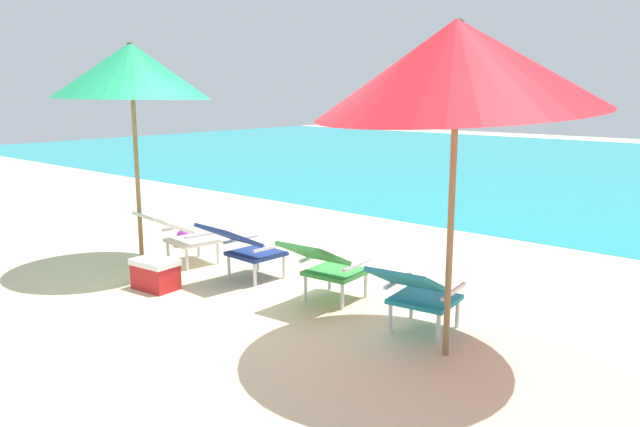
{
  "coord_description": "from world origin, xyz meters",
  "views": [
    {
      "loc": [
        4.31,
        -4.4,
        2.06
      ],
      "look_at": [
        0.0,
        0.55,
        0.75
      ],
      "focal_mm": 35.2,
      "sensor_mm": 36.0,
      "label": 1
    }
  ],
  "objects_px": {
    "lounge_chair_near_left": "(244,245)",
    "cooler_box": "(156,274)",
    "beach_umbrella_right": "(457,67)",
    "beach_ball": "(185,237)",
    "lounge_chair_far_left": "(179,233)",
    "lounge_chair_near_right": "(326,264)",
    "lounge_chair_far_right": "(417,291)",
    "beach_umbrella_left": "(131,71)"
  },
  "relations": [
    {
      "from": "lounge_chair_near_left",
      "to": "beach_umbrella_right",
      "type": "xyz_separation_m",
      "value": [
        2.62,
        -0.25,
        1.81
      ]
    },
    {
      "from": "lounge_chair_far_left",
      "to": "lounge_chair_near_left",
      "type": "relative_size",
      "value": 1.04
    },
    {
      "from": "beach_umbrella_left",
      "to": "beach_umbrella_right",
      "type": "relative_size",
      "value": 0.93
    },
    {
      "from": "lounge_chair_far_left",
      "to": "beach_ball",
      "type": "height_order",
      "value": "lounge_chair_far_left"
    },
    {
      "from": "beach_umbrella_right",
      "to": "beach_umbrella_left",
      "type": "bearing_deg",
      "value": -177.85
    },
    {
      "from": "lounge_chair_near_right",
      "to": "lounge_chair_far_right",
      "type": "distance_m",
      "value": 1.11
    },
    {
      "from": "lounge_chair_near_left",
      "to": "beach_ball",
      "type": "bearing_deg",
      "value": 162.78
    },
    {
      "from": "lounge_chair_far_right",
      "to": "lounge_chair_near_left",
      "type": "bearing_deg",
      "value": 177.6
    },
    {
      "from": "lounge_chair_far_left",
      "to": "beach_umbrella_right",
      "type": "bearing_deg",
      "value": -2.58
    },
    {
      "from": "beach_umbrella_left",
      "to": "cooler_box",
      "type": "height_order",
      "value": "beach_umbrella_left"
    },
    {
      "from": "lounge_chair_near_right",
      "to": "beach_ball",
      "type": "distance_m",
      "value": 2.97
    },
    {
      "from": "lounge_chair_far_right",
      "to": "beach_ball",
      "type": "distance_m",
      "value": 4.07
    },
    {
      "from": "beach_umbrella_left",
      "to": "cooler_box",
      "type": "relative_size",
      "value": 5.16
    },
    {
      "from": "lounge_chair_far_left",
      "to": "lounge_chair_far_right",
      "type": "height_order",
      "value": "same"
    },
    {
      "from": "lounge_chair_near_left",
      "to": "cooler_box",
      "type": "bearing_deg",
      "value": -123.11
    },
    {
      "from": "lounge_chair_far_right",
      "to": "beach_ball",
      "type": "xyz_separation_m",
      "value": [
        -4.01,
        0.64,
        -0.29
      ]
    },
    {
      "from": "cooler_box",
      "to": "lounge_chair_far_left",
      "type": "bearing_deg",
      "value": 126.68
    },
    {
      "from": "beach_ball",
      "to": "cooler_box",
      "type": "height_order",
      "value": "cooler_box"
    },
    {
      "from": "beach_umbrella_left",
      "to": "beach_ball",
      "type": "relative_size",
      "value": 11.04
    },
    {
      "from": "lounge_chair_near_right",
      "to": "lounge_chair_near_left",
      "type": "bearing_deg",
      "value": -178.49
    },
    {
      "from": "beach_ball",
      "to": "beach_umbrella_left",
      "type": "bearing_deg",
      "value": -65.34
    },
    {
      "from": "beach_umbrella_right",
      "to": "beach_ball",
      "type": "xyz_separation_m",
      "value": [
        -4.39,
        0.8,
        -2.1
      ]
    },
    {
      "from": "beach_umbrella_left",
      "to": "cooler_box",
      "type": "distance_m",
      "value": 2.28
    },
    {
      "from": "lounge_chair_near_left",
      "to": "beach_umbrella_left",
      "type": "relative_size",
      "value": 0.35
    },
    {
      "from": "lounge_chair_far_right",
      "to": "beach_umbrella_left",
      "type": "relative_size",
      "value": 0.36
    },
    {
      "from": "lounge_chair_far_left",
      "to": "beach_umbrella_right",
      "type": "relative_size",
      "value": 0.34
    },
    {
      "from": "lounge_chair_near_left",
      "to": "lounge_chair_far_right",
      "type": "height_order",
      "value": "same"
    },
    {
      "from": "beach_umbrella_right",
      "to": "cooler_box",
      "type": "height_order",
      "value": "beach_umbrella_right"
    },
    {
      "from": "lounge_chair_far_left",
      "to": "beach_umbrella_left",
      "type": "height_order",
      "value": "beach_umbrella_left"
    },
    {
      "from": "lounge_chair_near_left",
      "to": "beach_ball",
      "type": "xyz_separation_m",
      "value": [
        -1.77,
        0.55,
        -0.29
      ]
    },
    {
      "from": "lounge_chair_far_left",
      "to": "beach_umbrella_right",
      "type": "xyz_separation_m",
      "value": [
        3.64,
        -0.16,
        1.81
      ]
    },
    {
      "from": "beach_umbrella_left",
      "to": "lounge_chair_near_right",
      "type": "bearing_deg",
      "value": 9.92
    },
    {
      "from": "beach_ball",
      "to": "lounge_chair_near_right",
      "type": "bearing_deg",
      "value": -10.11
    },
    {
      "from": "lounge_chair_far_right",
      "to": "cooler_box",
      "type": "bearing_deg",
      "value": -166.01
    },
    {
      "from": "lounge_chair_far_left",
      "to": "beach_umbrella_right",
      "type": "height_order",
      "value": "beach_umbrella_right"
    },
    {
      "from": "lounge_chair_near_left",
      "to": "lounge_chair_near_right",
      "type": "height_order",
      "value": "same"
    },
    {
      "from": "lounge_chair_far_left",
      "to": "lounge_chair_far_right",
      "type": "xyz_separation_m",
      "value": [
        3.26,
        -0.0,
        0.0
      ]
    },
    {
      "from": "lounge_chair_far_right",
      "to": "lounge_chair_far_left",
      "type": "bearing_deg",
      "value": 179.91
    },
    {
      "from": "lounge_chair_far_right",
      "to": "beach_ball",
      "type": "height_order",
      "value": "lounge_chair_far_right"
    },
    {
      "from": "lounge_chair_near_left",
      "to": "cooler_box",
      "type": "distance_m",
      "value": 0.96
    },
    {
      "from": "lounge_chair_near_right",
      "to": "beach_ball",
      "type": "height_order",
      "value": "lounge_chair_near_right"
    },
    {
      "from": "lounge_chair_far_left",
      "to": "cooler_box",
      "type": "relative_size",
      "value": 1.88
    }
  ]
}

